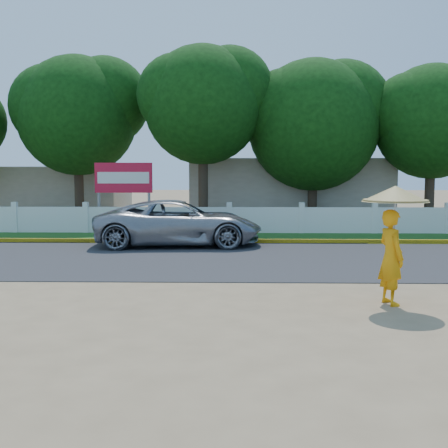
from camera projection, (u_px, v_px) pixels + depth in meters
ground at (222, 292)px, 12.22m from camera, size 120.00×120.00×0.00m
road at (226, 259)px, 16.70m from camera, size 60.00×7.00×0.02m
grass_verge at (229, 237)px, 21.92m from camera, size 60.00×3.50×0.03m
curb at (228, 241)px, 20.23m from camera, size 40.00×0.18×0.16m
fence at (229, 220)px, 23.31m from camera, size 40.00×0.10×1.10m
building_near at (287, 189)px, 29.91m from camera, size 10.00×6.00×3.20m
building_far at (52, 192)px, 31.23m from camera, size 8.00×5.00×2.80m
vehicle at (179, 223)px, 19.60m from camera, size 5.97×3.10×1.61m
monk_with_parasol at (393, 227)px, 11.00m from camera, size 1.29×1.29×2.35m
billboard at (124, 181)px, 24.36m from camera, size 2.50×0.13×2.95m
tree_row at (315, 115)px, 25.97m from camera, size 35.98×7.43×9.40m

